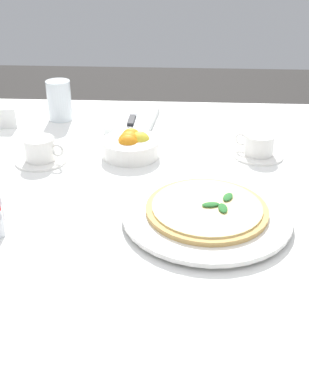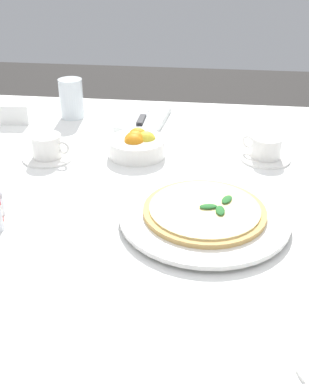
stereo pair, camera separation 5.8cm
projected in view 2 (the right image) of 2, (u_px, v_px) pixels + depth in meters
The scene contains 10 objects.
dining_table at pixel (114, 226), 1.15m from camera, with size 1.21×1.21×0.75m.
pizza_plate at pixel (204, 216), 0.94m from camera, with size 0.34×0.34×0.02m.
pizza at pixel (205, 210), 0.93m from camera, with size 0.25×0.25×0.02m.
coffee_cup_back_corner at pixel (266, 149), 1.19m from camera, with size 0.13×0.13×0.06m.
coffee_cup_near_left at pixel (47, 148), 1.19m from camera, with size 0.13×0.13×0.06m.
water_glass_left_edge at pixel (72, 100), 1.44m from camera, with size 0.07×0.07×0.12m.
napkin_folded at pixel (144, 119), 1.43m from camera, with size 0.23×0.15×0.02m.
dinner_knife at pixel (144, 114), 1.42m from camera, with size 0.20×0.02×0.01m.
citrus_bowl at pixel (137, 145), 1.21m from camera, with size 0.15×0.15×0.07m.
menu_card at pixel (13, 116), 1.39m from camera, with size 0.01×0.09×0.06m.
Camera 2 is at (-0.94, -0.22, 1.26)m, focal length 43.42 mm.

